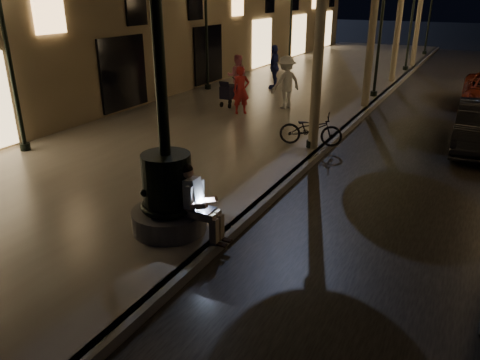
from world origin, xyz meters
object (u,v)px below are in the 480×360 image
Objects in this scene: pedestrian_white at (286,82)px; bicycle at (311,129)px; fountain_lamppost at (167,179)px; lamp_left_c at (291,11)px; lamp_curb_c at (412,14)px; lamp_curb_a at (318,38)px; lamp_left_b at (206,19)px; pedestrian_blue at (274,67)px; stroller at (230,92)px; pedestrian_pink at (237,76)px; pedestrian_red at (241,90)px; seated_man_laptop at (196,200)px; lamp_curb_b at (381,21)px; lamp_left_a at (6,39)px; lamp_curb_d at (431,9)px.

bicycle is at bearing 61.33° from pedestrian_white.
fountain_lamppost is 23.00m from lamp_left_c.
lamp_left_c is at bearing 106.22° from fountain_lamppost.
lamp_curb_c is 2.45× the size of pedestrian_white.
lamp_curb_a is at bearing -66.07° from lamp_left_c.
bicycle is at bearing -39.73° from lamp_left_b.
lamp_curb_c is at bearing 132.62° from pedestrian_blue.
stroller is at bearing -109.93° from lamp_curb_c.
pedestrian_blue is at bearing -129.23° from pedestrian_pink.
pedestrian_red is (-3.63, 2.62, -2.19)m from lamp_curb_a.
lamp_left_b reaches higher than pedestrian_white.
pedestrian_pink is at bearing 111.62° from fountain_lamppost.
pedestrian_red is 0.97× the size of pedestrian_pink.
seated_man_laptop is at bearing -72.32° from lamp_left_c.
lamp_left_a is at bearing -120.61° from lamp_curb_b.
lamp_curb_a reaches higher than seated_man_laptop.
lamp_curb_c is (0.00, 16.00, 0.00)m from lamp_curb_a.
lamp_left_b is (-7.10, 6.00, 0.00)m from lamp_curb_a.
lamp_curb_a is (0.09, 6.00, 2.31)m from seated_man_laptop.
lamp_curb_c is at bearing 73.74° from stroller.
pedestrian_pink is at bearing 111.82° from stroller.
lamp_curb_d is at bearing 145.32° from pedestrian_blue.
lamp_curb_b is 5.03m from pedestrian_white.
seated_man_laptop is 10.46m from pedestrian_white.
stroller is at bearing 112.24° from fountain_lamppost.
fountain_lamppost is at bearing 160.23° from bicycle.
fountain_lamppost is at bearing -91.82° from lamp_curb_c.
fountain_lamppost is 3.74× the size of seated_man_laptop.
lamp_left_b is at bearing -81.79° from pedestrian_white.
stroller is at bearing -39.97° from pedestrian_white.
lamp_curb_c is at bearing 70.46° from lamp_left_a.
lamp_curb_c is 2.76× the size of pedestrian_pink.
lamp_left_a reaches higher than pedestrian_blue.
lamp_left_a reaches higher than pedestrian_pink.
pedestrian_pink reaches higher than stroller.
seated_man_laptop is 23.21m from lamp_left_c.
fountain_lamppost reaches higher than pedestrian_red.
lamp_left_c is at bearing 60.95° from pedestrian_red.
lamp_curb_d is at bearing 68.47° from lamp_left_b.
pedestrian_red is 5.00m from pedestrian_blue.
lamp_curb_d is 2.76× the size of pedestrian_pink.
lamp_left_c is at bearing 90.00° from lamp_left_b.
lamp_curb_c is at bearing 0.00° from lamp_left_c.
lamp_curb_c is 4.31× the size of stroller.
stroller is 2.20m from pedestrian_white.
fountain_lamppost is 1.08× the size of lamp_left_a.
lamp_curb_b is 2.45× the size of pedestrian_white.
lamp_left_c is (-7.10, 16.00, 0.00)m from lamp_curb_a.
pedestrian_white is at bearing 121.22° from lamp_curb_a.
pedestrian_white reaches higher than pedestrian_blue.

